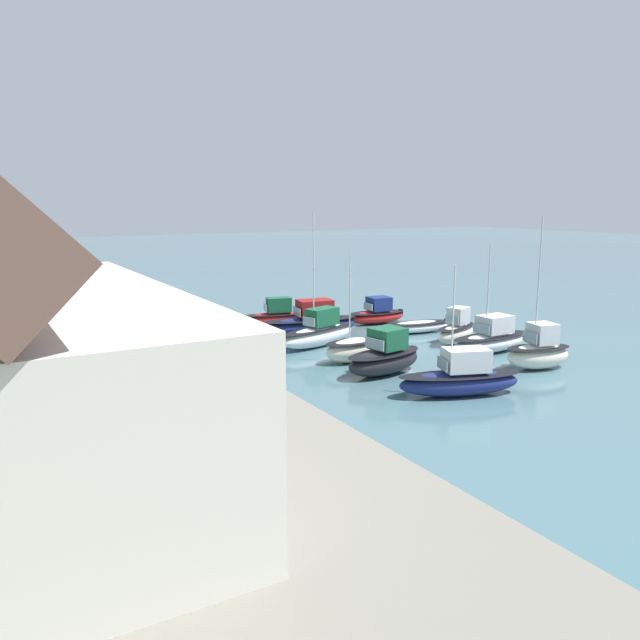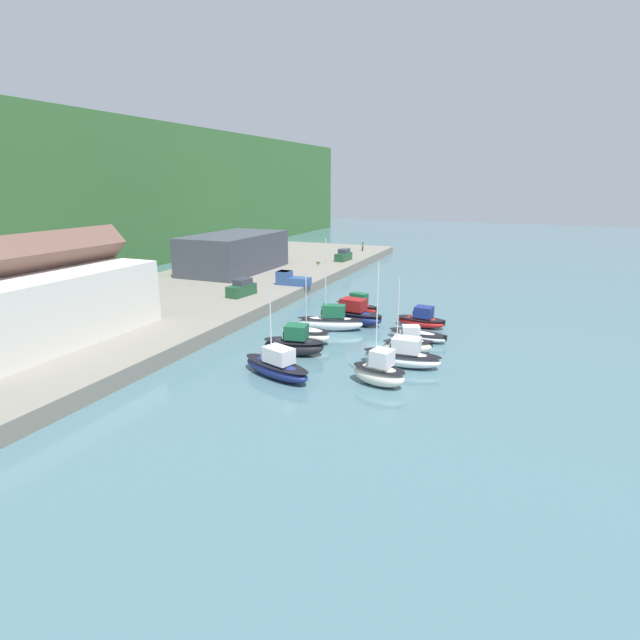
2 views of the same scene
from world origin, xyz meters
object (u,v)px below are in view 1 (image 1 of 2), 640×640
moored_boat_3 (319,332)px  pickup_truck_0 (114,302)px  moored_boat_7 (491,339)px  moored_boat_0 (460,378)px  moored_boat_5 (276,317)px  person_on_quay (40,262)px  moored_boat_2 (353,349)px  moored_boat_4 (311,323)px  moored_boat_6 (539,352)px  moored_boat_8 (456,330)px  parked_car_0 (62,273)px  parked_car_1 (102,321)px  moored_boat_10 (377,314)px  moored_boat_1 (385,357)px  moored_boat_9 (417,326)px  dog_on_quay (49,285)px

moored_boat_3 → pickup_truck_0: moored_boat_3 is taller
moored_boat_7 → moored_boat_0: bearing=124.4°
moored_boat_5 → person_on_quay: bearing=30.5°
moored_boat_2 → moored_boat_4: 8.45m
moored_boat_6 → moored_boat_8: size_ratio=1.99×
moored_boat_6 → person_on_quay: moored_boat_6 is taller
moored_boat_0 → moored_boat_6: (1.70, -8.21, 0.15)m
parked_car_0 → parked_car_1: 32.54m
moored_boat_3 → parked_car_1: (5.44, 14.39, 1.32)m
person_on_quay → moored_boat_10: bearing=-154.8°
moored_boat_1 → parked_car_1: size_ratio=1.38×
moored_boat_1 → pickup_truck_0: 25.47m
moored_boat_0 → parked_car_0: moored_boat_0 is taller
person_on_quay → moored_boat_6: bearing=-160.9°
moored_boat_6 → moored_boat_9: moored_boat_6 is taller
moored_boat_4 → dog_on_quay: size_ratio=10.26×
moored_boat_0 → moored_boat_6: size_ratio=0.76×
pickup_truck_0 → dog_on_quay: 17.39m
moored_boat_0 → moored_boat_3: (14.22, 0.82, 0.09)m
moored_boat_6 → moored_boat_7: moored_boat_6 is taller
moored_boat_3 → moored_boat_6: size_ratio=1.01×
moored_boat_0 → dog_on_quay: 48.07m
moored_boat_5 → moored_boat_9: size_ratio=0.97×
moored_boat_3 → pickup_truck_0: size_ratio=2.05×
moored_boat_0 → parked_car_0: bearing=33.6°
moored_boat_4 → moored_boat_9: bearing=-101.6°
moored_boat_8 → moored_boat_7: bearing=165.3°
moored_boat_4 → parked_car_0: (34.68, 13.55, 1.29)m
moored_boat_0 → parked_car_1: size_ratio=1.68×
moored_boat_10 → dog_on_quay: size_ratio=7.10×
moored_boat_1 → moored_boat_9: moored_boat_1 is taller
moored_boat_9 → parked_car_0: parked_car_0 is taller
moored_boat_1 → moored_boat_8: moored_boat_1 is taller
moored_boat_8 → moored_boat_10: 9.49m
moored_boat_5 → person_on_quay: (44.09, 13.62, 1.63)m
moored_boat_2 → moored_boat_10: (10.16, -9.08, -0.02)m
moored_boat_3 → moored_boat_6: (-12.53, -9.03, 0.06)m
moored_boat_8 → person_on_quay: bearing=2.4°
moored_boat_8 → moored_boat_6: bearing=157.5°
parked_car_1 → pickup_truck_0: size_ratio=0.91×
moored_boat_0 → pickup_truck_0: size_ratio=1.53×
moored_boat_3 → moored_boat_6: 15.44m
moored_boat_2 → moored_boat_7: (-2.61, -10.03, 0.10)m
moored_boat_4 → person_on_quay: (48.73, 14.41, 1.47)m
moored_boat_8 → parked_car_1: (9.83, 23.84, 1.37)m
moored_boat_6 → moored_boat_7: 4.88m
person_on_quay → dog_on_quay: bearing=176.1°
pickup_truck_0 → moored_boat_2: bearing=-151.9°
moored_boat_2 → parked_car_1: (10.52, 14.09, 1.52)m
moored_boat_3 → moored_boat_8: size_ratio=2.01×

